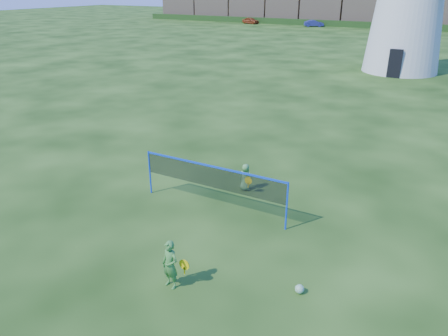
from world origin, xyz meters
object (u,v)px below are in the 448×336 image
Objects in this scene: player_girl at (170,265)px; car_left at (251,21)px; badminton_net at (213,178)px; play_ball at (300,289)px; player_boy at (245,177)px; car_right at (314,23)px.

player_girl is 0.37× the size of car_left.
player_girl reaches higher than car_left.
play_ball is at bearing -33.15° from badminton_net.
badminton_net is 4.69m from play_ball.
badminton_net reaches higher than play_ball.
play_ball is (2.79, 1.26, -0.52)m from player_girl.
player_girl is 73.93m from car_left.
car_right reaches higher than player_boy.
player_girl is 0.38× the size of car_right.
player_girl is at bearing 96.07° from player_boy.
player_girl is at bearing -74.57° from badminton_net.
player_girl is 5.62m from player_boy.
player_girl is at bearing 170.64° from car_right.
car_left is at bearing -66.24° from player_boy.
player_girl is 3.11m from play_ball.
player_boy is at bearing 171.28° from car_right.
play_ball is at bearing 127.84° from player_boy.
player_boy reaches higher than play_ball.
car_left is (-33.02, 66.20, 0.46)m from play_ball.
player_boy is at bearing 107.70° from player_girl.
badminton_net is 1.93m from player_boy.
car_right is at bearing 115.08° from player_girl.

